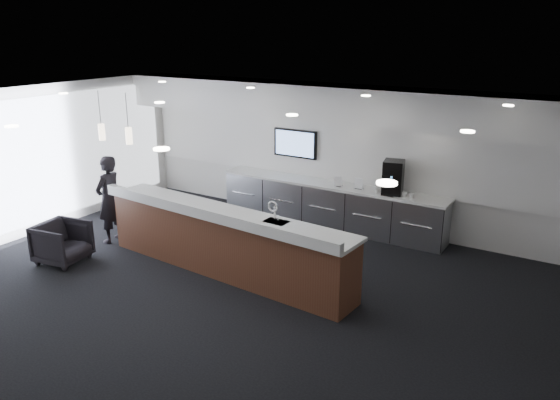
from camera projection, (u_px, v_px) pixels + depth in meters
The scene contains 24 objects.
ground at pixel (227, 293), 8.81m from camera, with size 10.00×10.00×0.00m, color black.
ceiling at pixel (221, 106), 7.89m from camera, with size 10.00×8.00×0.02m, color black.
back_wall at pixel (338, 155), 11.60m from camera, with size 10.00×0.02×3.00m, color silver.
left_wall at pixel (23, 163), 10.85m from camera, with size 0.02×8.00×3.00m, color silver.
soffit_bulkhead at pixel (330, 103), 10.88m from camera, with size 10.00×0.90×0.70m, color white.
alcove_panel at pixel (338, 150), 11.54m from camera, with size 9.80×0.06×1.40m, color white.
window_blinds_wall at pixel (24, 164), 10.83m from camera, with size 0.04×7.36×2.55m, color white.
back_credenza at pixel (329, 205), 11.61m from camera, with size 5.06×0.66×0.95m.
wall_tv at pixel (295, 143), 11.97m from camera, with size 1.05×0.08×0.62m.
pendant_left at pixel (144, 133), 9.97m from camera, with size 0.12×0.12×0.30m, color #FFE7C6.
pendant_right at pixel (117, 129), 10.32m from camera, with size 0.12×0.12×0.30m, color #FFE7C6.
ceiling_can_lights at pixel (221, 108), 7.90m from camera, with size 7.00×5.00×0.02m, color white, non-canonical shape.
service_counter at pixel (224, 241), 9.37m from camera, with size 5.07×1.21×1.49m.
coffee_machine at pixel (393, 177), 10.69m from camera, with size 0.46×0.54×0.67m.
info_sign_left at pixel (338, 181), 11.22m from camera, with size 0.16×0.02×0.22m, color white.
info_sign_right at pixel (359, 184), 11.04m from camera, with size 0.17×0.02×0.23m, color white.
armchair at pixel (62, 242), 9.86m from camera, with size 0.80×0.82×0.75m, color black.
lounge_guest at pixel (109, 199), 10.67m from camera, with size 0.64×0.42×1.74m, color black.
cup_0 at pixel (411, 196), 10.48m from camera, with size 0.10×0.10×0.09m, color white.
cup_1 at pixel (404, 195), 10.55m from camera, with size 0.10×0.10×0.09m, color white.
cup_2 at pixel (397, 194), 10.62m from camera, with size 0.10×0.10×0.09m, color white.
cup_3 at pixel (391, 192), 10.69m from camera, with size 0.10×0.10×0.09m, color white.
cup_4 at pixel (384, 191), 10.76m from camera, with size 0.10×0.10×0.09m, color white.
cup_5 at pixel (377, 190), 10.83m from camera, with size 0.10×0.10×0.09m, color white.
Camera 1 is at (4.89, -6.31, 4.10)m, focal length 35.00 mm.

